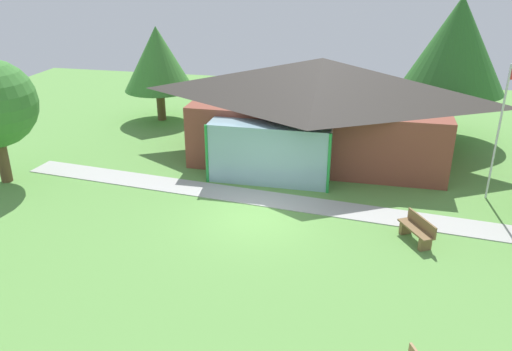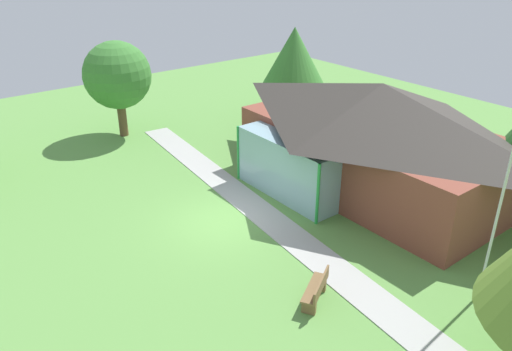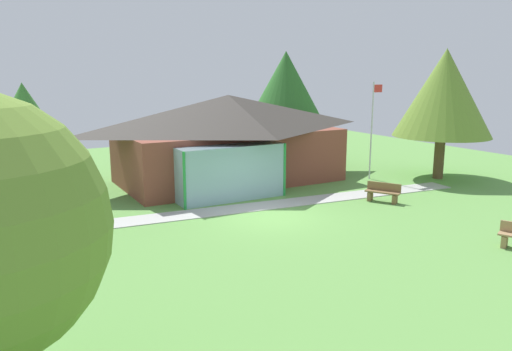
# 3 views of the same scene
# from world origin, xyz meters

# --- Properties ---
(ground_plane) EXTENTS (44.00, 44.00, 0.00)m
(ground_plane) POSITION_xyz_m (0.00, 0.00, 0.00)
(ground_plane) COLOR #609947
(pavilion) EXTENTS (11.89, 7.59, 4.48)m
(pavilion) POSITION_xyz_m (1.39, 6.59, 2.33)
(pavilion) COLOR brown
(pavilion) RESTS_ON ground_plane
(footpath) EXTENTS (20.86, 3.40, 0.03)m
(footpath) POSITION_xyz_m (0.00, 1.54, 0.01)
(footpath) COLOR #ADADA8
(footpath) RESTS_ON ground_plane
(flagpole) EXTENTS (0.64, 0.08, 5.14)m
(flagpole) POSITION_xyz_m (8.31, 3.51, 2.85)
(flagpole) COLOR silver
(flagpole) RESTS_ON ground_plane
(bench_mid_right) EXTENTS (1.13, 1.52, 0.84)m
(bench_mid_right) POSITION_xyz_m (5.45, -0.46, 0.40)
(bench_mid_right) COLOR brown
(bench_mid_right) RESTS_ON ground_plane
(tree_behind_pavilion_left) EXTENTS (3.79, 3.79, 5.14)m
(tree_behind_pavilion_left) POSITION_xyz_m (-7.77, 10.38, 3.41)
(tree_behind_pavilion_left) COLOR brown
(tree_behind_pavilion_left) RESTS_ON ground_plane
(tree_east_hedge) EXTENTS (5.06, 5.06, 6.83)m
(tree_east_hedge) POSITION_xyz_m (11.59, 1.78, 4.53)
(tree_east_hedge) COLOR brown
(tree_east_hedge) RESTS_ON ground_plane
(tree_behind_pavilion_right) EXTENTS (4.98, 4.98, 6.93)m
(tree_behind_pavilion_right) POSITION_xyz_m (7.42, 10.57, 4.66)
(tree_behind_pavilion_right) COLOR brown
(tree_behind_pavilion_right) RESTS_ON ground_plane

